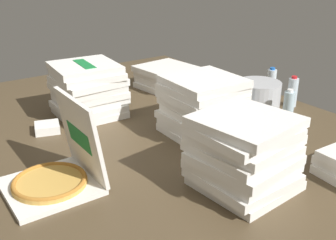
# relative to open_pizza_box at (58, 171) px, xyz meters

# --- Properties ---
(ground_plane) EXTENTS (3.20, 2.40, 0.02)m
(ground_plane) POSITION_rel_open_pizza_box_xyz_m (-0.08, 0.50, -0.08)
(ground_plane) COLOR #4C3D28
(open_pizza_box) EXTENTS (0.36, 0.37, 0.38)m
(open_pizza_box) POSITION_rel_open_pizza_box_xyz_m (0.00, 0.00, 0.00)
(open_pizza_box) COLOR white
(open_pizza_box) RESTS_ON ground_plane
(pizza_stack_center_far) EXTENTS (0.40, 0.40, 0.32)m
(pizza_stack_center_far) POSITION_rel_open_pizza_box_xyz_m (-0.69, 0.46, 0.09)
(pizza_stack_center_far) COLOR white
(pizza_stack_center_far) RESTS_ON ground_plane
(pizza_stack_right_far) EXTENTS (0.42, 0.41, 0.16)m
(pizza_stack_right_far) POSITION_rel_open_pizza_box_xyz_m (-0.85, 1.16, 0.01)
(pizza_stack_right_far) COLOR white
(pizza_stack_right_far) RESTS_ON ground_plane
(pizza_stack_left_near) EXTENTS (0.43, 0.42, 0.32)m
(pizza_stack_left_near) POSITION_rel_open_pizza_box_xyz_m (0.44, 0.63, 0.09)
(pizza_stack_left_near) COLOR white
(pizza_stack_left_near) RESTS_ON ground_plane
(pizza_stack_center_near) EXTENTS (0.40, 0.39, 0.32)m
(pizza_stack_center_near) POSITION_rel_open_pizza_box_xyz_m (-0.07, 0.85, 0.09)
(pizza_stack_center_near) COLOR white
(pizza_stack_center_near) RESTS_ON ground_plane
(ice_bucket) EXTENTS (0.28, 0.28, 0.18)m
(ice_bucket) POSITION_rel_open_pizza_box_xyz_m (-0.16, 1.37, 0.02)
(ice_bucket) COLOR #B7BABF
(ice_bucket) RESTS_ON ground_plane
(water_bottle_0) EXTENTS (0.06, 0.06, 0.20)m
(water_bottle_0) POSITION_rel_open_pizza_box_xyz_m (-0.22, 1.12, 0.02)
(water_bottle_0) COLOR silver
(water_bottle_0) RESTS_ON ground_plane
(water_bottle_1) EXTENTS (0.06, 0.06, 0.20)m
(water_bottle_1) POSITION_rel_open_pizza_box_xyz_m (-0.25, 1.19, 0.02)
(water_bottle_1) COLOR white
(water_bottle_1) RESTS_ON ground_plane
(water_bottle_2) EXTENTS (0.06, 0.06, 0.20)m
(water_bottle_2) POSITION_rel_open_pizza_box_xyz_m (0.09, 1.36, 0.02)
(water_bottle_2) COLOR silver
(water_bottle_2) RESTS_ON ground_plane
(water_bottle_3) EXTENTS (0.06, 0.06, 0.20)m
(water_bottle_3) POSITION_rel_open_pizza_box_xyz_m (-0.29, 1.63, 0.02)
(water_bottle_3) COLOR white
(water_bottle_3) RESTS_ON ground_plane
(water_bottle_4) EXTENTS (0.06, 0.06, 0.20)m
(water_bottle_4) POSITION_rel_open_pizza_box_xyz_m (-0.34, 1.27, 0.02)
(water_bottle_4) COLOR silver
(water_bottle_4) RESTS_ON ground_plane
(water_bottle_5) EXTENTS (0.06, 0.06, 0.20)m
(water_bottle_5) POSITION_rel_open_pizza_box_xyz_m (-0.07, 1.59, 0.02)
(water_bottle_5) COLOR silver
(water_bottle_5) RESTS_ON ground_plane
(water_bottle_6) EXTENTS (0.06, 0.06, 0.20)m
(water_bottle_6) POSITION_rel_open_pizza_box_xyz_m (-0.08, 1.18, 0.02)
(water_bottle_6) COLOR silver
(water_bottle_6) RESTS_ON ground_plane
(napkin_pile) EXTENTS (0.16, 0.16, 0.05)m
(napkin_pile) POSITION_rel_open_pizza_box_xyz_m (-0.58, 0.15, -0.05)
(napkin_pile) COLOR white
(napkin_pile) RESTS_ON ground_plane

